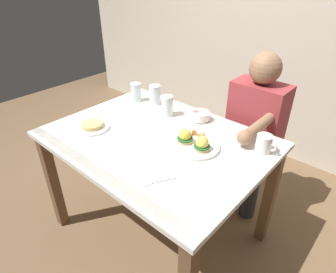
% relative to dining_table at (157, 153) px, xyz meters
% --- Properties ---
extents(ground_plane, '(6.00, 6.00, 0.00)m').
position_rel_dining_table_xyz_m(ground_plane, '(0.00, 0.00, -0.63)').
color(ground_plane, brown).
extents(back_wall, '(4.80, 0.10, 2.60)m').
position_rel_dining_table_xyz_m(back_wall, '(0.00, 1.50, 0.67)').
color(back_wall, beige).
rests_on(back_wall, ground_plane).
extents(dining_table, '(1.20, 0.90, 0.74)m').
position_rel_dining_table_xyz_m(dining_table, '(0.00, 0.00, 0.00)').
color(dining_table, white).
rests_on(dining_table, ground_plane).
extents(eggs_benedict_plate, '(0.27, 0.27, 0.09)m').
position_rel_dining_table_xyz_m(eggs_benedict_plate, '(0.22, 0.06, 0.13)').
color(eggs_benedict_plate, white).
rests_on(eggs_benedict_plate, dining_table).
extents(fruit_bowl, '(0.12, 0.12, 0.06)m').
position_rel_dining_table_xyz_m(fruit_bowl, '(0.06, 0.33, 0.14)').
color(fruit_bowl, white).
rests_on(fruit_bowl, dining_table).
extents(coffee_mug, '(0.11, 0.08, 0.09)m').
position_rel_dining_table_xyz_m(coffee_mug, '(0.51, 0.26, 0.16)').
color(coffee_mug, white).
rests_on(coffee_mug, dining_table).
extents(fork, '(0.09, 0.14, 0.00)m').
position_rel_dining_table_xyz_m(fork, '(0.27, -0.27, 0.11)').
color(fork, silver).
rests_on(fork, dining_table).
extents(water_glass_near, '(0.07, 0.07, 0.13)m').
position_rel_dining_table_xyz_m(water_glass_near, '(-0.45, 0.27, 0.16)').
color(water_glass_near, silver).
rests_on(water_glass_near, dining_table).
extents(water_glass_far, '(0.08, 0.08, 0.13)m').
position_rel_dining_table_xyz_m(water_glass_far, '(-0.32, 0.32, 0.17)').
color(water_glass_far, silver).
rests_on(water_glass_far, dining_table).
extents(water_glass_extra, '(0.07, 0.07, 0.13)m').
position_rel_dining_table_xyz_m(water_glass_extra, '(-0.14, 0.24, 0.16)').
color(water_glass_extra, silver).
rests_on(water_glass_extra, dining_table).
extents(side_plate, '(0.20, 0.20, 0.04)m').
position_rel_dining_table_xyz_m(side_plate, '(-0.35, -0.18, 0.12)').
color(side_plate, white).
rests_on(side_plate, dining_table).
extents(diner_person, '(0.34, 0.54, 1.14)m').
position_rel_dining_table_xyz_m(diner_person, '(0.29, 0.60, 0.02)').
color(diner_person, '#33333D').
rests_on(diner_person, ground_plane).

